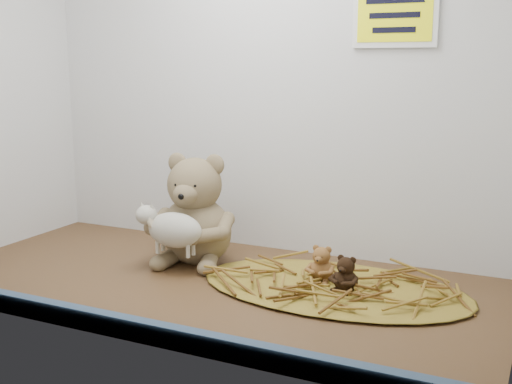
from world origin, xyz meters
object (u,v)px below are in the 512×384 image
at_px(mini_teddy_tan, 322,262).
at_px(mini_teddy_brown, 346,272).
at_px(main_teddy, 196,208).
at_px(toy_lamb, 175,230).

height_order(mini_teddy_tan, mini_teddy_brown, mini_teddy_tan).
relative_size(main_teddy, mini_teddy_brown, 3.46).
relative_size(toy_lamb, mini_teddy_brown, 2.31).
bearing_deg(mini_teddy_brown, main_teddy, 179.96).
bearing_deg(mini_teddy_tan, toy_lamb, -168.75).
xyz_separation_m(toy_lamb, mini_teddy_tan, (0.32, 0.06, -0.05)).
bearing_deg(main_teddy, toy_lamb, -99.23).
bearing_deg(mini_teddy_tan, mini_teddy_brown, -29.24).
distance_m(main_teddy, toy_lamb, 0.09).
relative_size(main_teddy, toy_lamb, 1.50).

